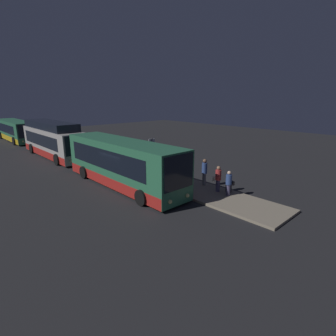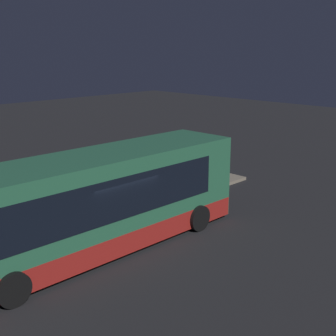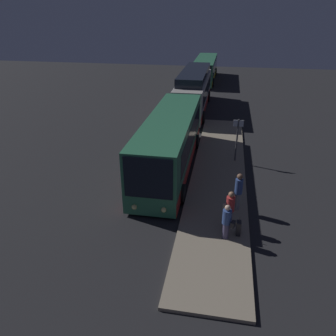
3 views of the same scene
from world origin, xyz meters
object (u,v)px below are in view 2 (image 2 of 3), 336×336
Objects in this scene: passenger_boarding at (145,169)px; passenger_with_bags at (161,168)px; passenger_waiting at (116,171)px; suitcase at (149,178)px; bus_lead at (90,206)px.

passenger_with_bags is (0.91, -0.10, -0.07)m from passenger_boarding.
suitcase is (2.00, 0.04, -0.71)m from passenger_waiting.
suitcase is at bearing -89.00° from passenger_boarding.
passenger_with_bags is (6.55, 3.46, -0.60)m from bus_lead.
passenger_boarding is at bearing 108.06° from passenger_waiting.
bus_lead is 6.69m from passenger_boarding.
passenger_waiting is (-1.42, 0.37, 0.11)m from passenger_boarding.
bus_lead reaches higher than passenger_boarding.
passenger_boarding reaches higher than passenger_with_bags.
bus_lead reaches higher than suitcase.
passenger_waiting reaches higher than passenger_with_bags.
passenger_boarding is 0.92m from passenger_with_bags.
passenger_waiting is at bearing -172.01° from passenger_with_bags.
bus_lead is 7.13× the size of passenger_with_bags.
bus_lead is 5.79m from passenger_waiting.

